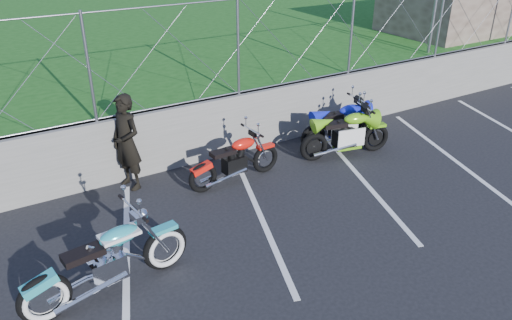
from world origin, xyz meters
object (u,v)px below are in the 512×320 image
person_standing (127,142)px  cruiser_turquoise (110,263)px  sportbike_blue (342,126)px  sportbike_green (347,135)px  naked_orange (236,161)px

person_standing → cruiser_turquoise: bearing=-43.3°
cruiser_turquoise → sportbike_blue: 6.31m
sportbike_green → sportbike_blue: 0.57m
sportbike_green → naked_orange: bearing=-172.4°
cruiser_turquoise → sportbike_green: 5.88m
cruiser_turquoise → naked_orange: (3.02, 1.91, -0.05)m
sportbike_blue → person_standing: 4.79m
naked_orange → sportbike_green: size_ratio=0.97×
cruiser_turquoise → naked_orange: size_ratio=1.20×
cruiser_turquoise → naked_orange: cruiser_turquoise is taller
cruiser_turquoise → sportbike_green: size_ratio=1.16×
sportbike_blue → cruiser_turquoise: bearing=-153.0°
cruiser_turquoise → person_standing: 3.05m
cruiser_turquoise → person_standing: person_standing is taller
naked_orange → sportbike_blue: 2.90m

